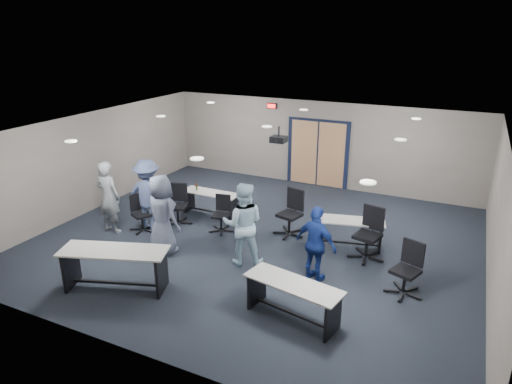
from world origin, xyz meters
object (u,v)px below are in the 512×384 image
at_px(table_front_right, 293,294).
at_px(person_lightblue, 243,224).
at_px(chair_loose_left, 142,213).
at_px(person_gray, 109,197).
at_px(person_navy, 316,244).
at_px(table_back_right, 348,228).
at_px(table_back_left, 211,199).
at_px(chair_back_a, 177,205).
at_px(chair_back_c, 290,213).
at_px(person_plaid, 162,214).
at_px(table_front_left, 115,262).
at_px(person_back, 148,195).
at_px(chair_back_d, 368,234).
at_px(chair_back_b, 221,214).
at_px(chair_loose_right, 406,270).

height_order(table_front_right, person_lightblue, person_lightblue).
height_order(chair_loose_left, person_gray, person_gray).
bearing_deg(person_navy, table_back_right, -79.45).
distance_m(table_back_left, chair_back_a, 1.03).
height_order(table_back_left, person_navy, person_navy).
relative_size(chair_back_c, person_gray, 0.62).
bearing_deg(chair_back_c, person_plaid, -122.75).
relative_size(chair_loose_left, person_navy, 0.59).
distance_m(table_front_left, table_back_right, 5.18).
bearing_deg(table_back_left, chair_back_a, -115.19).
xyz_separation_m(person_plaid, person_back, (-1.10, 0.91, -0.01)).
bearing_deg(chair_loose_left, chair_back_d, -53.42).
relative_size(table_front_right, chair_loose_left, 1.97).
distance_m(chair_back_b, person_plaid, 1.70).
bearing_deg(chair_loose_left, chair_back_c, -41.64).
bearing_deg(chair_back_b, table_back_left, 123.10).
relative_size(table_front_right, table_back_left, 1.15).
relative_size(table_back_left, person_plaid, 0.87).
bearing_deg(table_back_left, chair_back_b, -46.02).
bearing_deg(chair_loose_left, table_back_left, -5.10).
height_order(chair_loose_left, person_plaid, person_plaid).
relative_size(table_front_left, table_back_right, 1.25).
bearing_deg(table_front_left, person_lightblue, 28.98).
bearing_deg(table_back_left, person_gray, -129.50).
xyz_separation_m(chair_back_b, chair_back_d, (3.60, 0.14, 0.13)).
relative_size(table_front_right, table_back_right, 1.05).
bearing_deg(table_back_left, person_lightblue, -44.68).
height_order(table_front_left, chair_back_c, chair_back_c).
bearing_deg(person_gray, chair_back_c, -156.62).
bearing_deg(person_back, table_front_right, 148.40).
relative_size(chair_back_c, person_plaid, 0.62).
relative_size(chair_back_d, person_lightblue, 0.64).
distance_m(chair_back_a, person_navy, 4.26).
height_order(table_back_left, person_gray, person_gray).
bearing_deg(chair_back_d, person_gray, -155.12).
bearing_deg(person_gray, chair_loose_left, -150.67).
bearing_deg(chair_back_a, person_lightblue, -42.14).
height_order(table_front_right, chair_back_a, chair_back_a).
height_order(person_gray, person_lightblue, same).
relative_size(table_back_left, table_back_right, 0.91).
bearing_deg(table_back_right, person_navy, -110.34).
bearing_deg(chair_back_a, person_gray, -156.63).
xyz_separation_m(table_front_right, chair_back_a, (-4.17, 2.54, 0.04)).
relative_size(chair_back_b, person_lightblue, 0.50).
relative_size(person_plaid, person_lightblue, 1.00).
distance_m(table_back_left, person_back, 1.78).
xyz_separation_m(chair_back_c, person_navy, (1.26, -1.77, 0.23)).
bearing_deg(chair_back_d, chair_loose_right, -36.58).
bearing_deg(person_back, person_navy, 164.39).
bearing_deg(chair_back_c, person_gray, -142.43).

